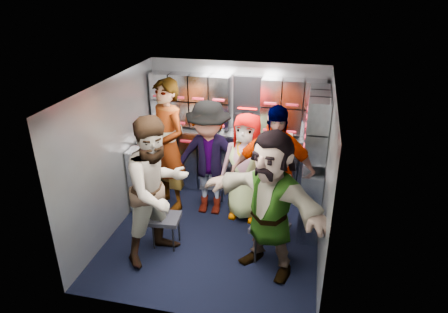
% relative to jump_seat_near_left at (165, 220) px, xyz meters
% --- Properties ---
extents(floor, '(3.00, 3.00, 0.00)m').
position_rel_jump_seat_near_left_xyz_m(floor, '(0.57, 0.39, -0.39)').
color(floor, black).
rests_on(floor, ground).
extents(wall_back, '(2.80, 0.04, 2.10)m').
position_rel_jump_seat_near_left_xyz_m(wall_back, '(0.57, 1.89, 0.66)').
color(wall_back, '#969CA3').
rests_on(wall_back, ground).
extents(wall_left, '(0.04, 3.00, 2.10)m').
position_rel_jump_seat_near_left_xyz_m(wall_left, '(-0.83, 0.39, 0.66)').
color(wall_left, '#969CA3').
rests_on(wall_left, ground).
extents(wall_right, '(0.04, 3.00, 2.10)m').
position_rel_jump_seat_near_left_xyz_m(wall_right, '(1.97, 0.39, 0.66)').
color(wall_right, '#969CA3').
rests_on(wall_right, ground).
extents(ceiling, '(2.80, 3.00, 0.02)m').
position_rel_jump_seat_near_left_xyz_m(ceiling, '(0.57, 0.39, 1.71)').
color(ceiling, silver).
rests_on(ceiling, wall_back).
extents(cart_bank_back, '(2.68, 0.38, 0.99)m').
position_rel_jump_seat_near_left_xyz_m(cart_bank_back, '(0.57, 1.68, 0.11)').
color(cart_bank_back, '#8E929C').
rests_on(cart_bank_back, ground).
extents(cart_bank_left, '(0.38, 0.76, 0.99)m').
position_rel_jump_seat_near_left_xyz_m(cart_bank_left, '(-0.62, 0.95, 0.11)').
color(cart_bank_left, '#8E929C').
rests_on(cart_bank_left, ground).
extents(counter, '(2.68, 0.42, 0.03)m').
position_rel_jump_seat_near_left_xyz_m(counter, '(0.57, 1.68, 0.63)').
color(counter, '#B8BBC0').
rests_on(counter, cart_bank_back).
extents(locker_bank_back, '(2.68, 0.28, 0.82)m').
position_rel_jump_seat_near_left_xyz_m(locker_bank_back, '(0.57, 1.74, 1.10)').
color(locker_bank_back, '#8E929C').
rests_on(locker_bank_back, wall_back).
extents(locker_bank_right, '(0.28, 1.00, 0.82)m').
position_rel_jump_seat_near_left_xyz_m(locker_bank_right, '(1.82, 1.09, 1.10)').
color(locker_bank_right, '#8E929C').
rests_on(locker_bank_right, wall_right).
extents(right_cabinet, '(0.28, 1.20, 1.00)m').
position_rel_jump_seat_near_left_xyz_m(right_cabinet, '(1.82, 0.99, 0.11)').
color(right_cabinet, '#8E929C').
rests_on(right_cabinet, ground).
extents(coffee_niche, '(0.46, 0.16, 0.84)m').
position_rel_jump_seat_near_left_xyz_m(coffee_niche, '(0.75, 1.80, 1.08)').
color(coffee_niche, black).
rests_on(coffee_niche, wall_back).
extents(red_latch_strip, '(2.60, 0.02, 0.03)m').
position_rel_jump_seat_near_left_xyz_m(red_latch_strip, '(0.57, 1.48, 0.49)').
color(red_latch_strip, '#B4172A').
rests_on(red_latch_strip, cart_bank_back).
extents(jump_seat_near_left, '(0.40, 0.38, 0.44)m').
position_rel_jump_seat_near_left_xyz_m(jump_seat_near_left, '(0.00, 0.00, 0.00)').
color(jump_seat_near_left, black).
rests_on(jump_seat_near_left, ground).
extents(jump_seat_mid_left, '(0.39, 0.37, 0.41)m').
position_rel_jump_seat_near_left_xyz_m(jump_seat_mid_left, '(0.34, 1.12, -0.03)').
color(jump_seat_mid_left, black).
rests_on(jump_seat_mid_left, ground).
extents(jump_seat_center, '(0.48, 0.46, 0.48)m').
position_rel_jump_seat_near_left_xyz_m(jump_seat_center, '(0.90, 1.12, 0.03)').
color(jump_seat_center, black).
rests_on(jump_seat_center, ground).
extents(jump_seat_mid_right, '(0.50, 0.49, 0.46)m').
position_rel_jump_seat_near_left_xyz_m(jump_seat_mid_right, '(1.31, 0.69, 0.02)').
color(jump_seat_mid_right, black).
rests_on(jump_seat_mid_right, ground).
extents(jump_seat_near_right, '(0.51, 0.50, 0.49)m').
position_rel_jump_seat_near_left_xyz_m(jump_seat_near_right, '(1.36, 0.02, 0.04)').
color(jump_seat_near_right, black).
rests_on(jump_seat_near_right, ground).
extents(attendant_standing, '(0.87, 0.82, 2.01)m').
position_rel_jump_seat_near_left_xyz_m(attendant_standing, '(-0.28, 0.97, 0.62)').
color(attendant_standing, black).
rests_on(attendant_standing, ground).
extents(attendant_arc_a, '(1.08, 1.14, 1.87)m').
position_rel_jump_seat_near_left_xyz_m(attendant_arc_a, '(0.00, -0.18, 0.55)').
color(attendant_arc_a, black).
rests_on(attendant_arc_a, ground).
extents(attendant_arc_b, '(1.13, 0.65, 1.74)m').
position_rel_jump_seat_near_left_xyz_m(attendant_arc_b, '(0.34, 0.94, 0.48)').
color(attendant_arc_b, black).
rests_on(attendant_arc_b, ground).
extents(attendant_arc_c, '(0.85, 0.62, 1.60)m').
position_rel_jump_seat_near_left_xyz_m(attendant_arc_c, '(0.90, 0.94, 0.41)').
color(attendant_arc_c, black).
rests_on(attendant_arc_c, ground).
extents(attendant_arc_d, '(1.15, 0.59, 1.88)m').
position_rel_jump_seat_near_left_xyz_m(attendant_arc_d, '(1.31, 0.51, 0.55)').
color(attendant_arc_d, black).
rests_on(attendant_arc_d, ground).
extents(attendant_arc_e, '(1.73, 1.25, 1.81)m').
position_rel_jump_seat_near_left_xyz_m(attendant_arc_e, '(1.36, -0.16, 0.52)').
color(attendant_arc_e, black).
rests_on(attendant_arc_e, ground).
extents(bottle_left, '(0.06, 0.06, 0.28)m').
position_rel_jump_seat_near_left_xyz_m(bottle_left, '(-0.45, 1.63, 0.78)').
color(bottle_left, white).
rests_on(bottle_left, counter).
extents(bottle_mid, '(0.07, 0.07, 0.24)m').
position_rel_jump_seat_near_left_xyz_m(bottle_mid, '(0.38, 1.63, 0.76)').
color(bottle_mid, white).
rests_on(bottle_mid, counter).
extents(bottle_right, '(0.07, 0.07, 0.28)m').
position_rel_jump_seat_near_left_xyz_m(bottle_right, '(1.62, 1.63, 0.78)').
color(bottle_right, white).
rests_on(bottle_right, counter).
extents(cup_left, '(0.08, 0.08, 0.10)m').
position_rel_jump_seat_near_left_xyz_m(cup_left, '(-0.32, 1.62, 0.69)').
color(cup_left, '#C8B48D').
rests_on(cup_left, counter).
extents(cup_right, '(0.08, 0.08, 0.09)m').
position_rel_jump_seat_near_left_xyz_m(cup_right, '(1.45, 1.62, 0.69)').
color(cup_right, '#C8B48D').
rests_on(cup_right, counter).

